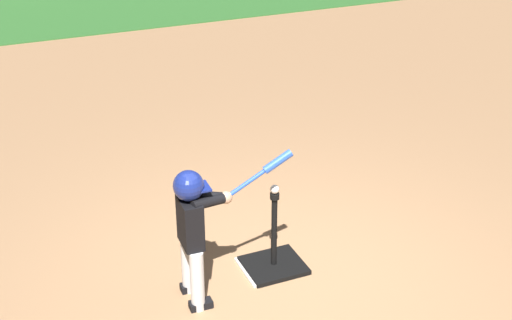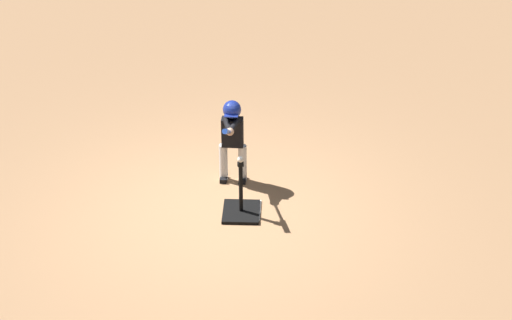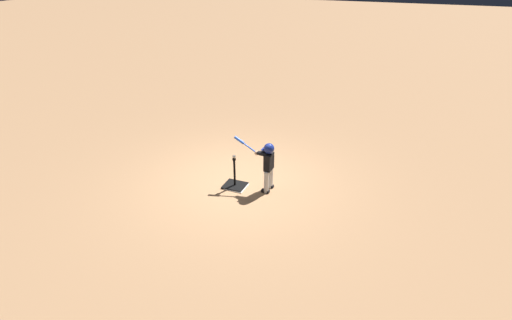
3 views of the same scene
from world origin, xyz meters
name	(u,v)px [view 2 (image 2 of 3)]	position (x,y,z in m)	size (l,w,h in m)	color
ground_plane	(219,212)	(0.00, 0.00, 0.00)	(90.00, 90.00, 0.00)	#AD7F56
home_plate	(243,210)	(-0.04, 0.29, 0.01)	(0.44, 0.44, 0.02)	white
batting_tee	(241,207)	(0.01, 0.28, 0.08)	(0.49, 0.44, 0.72)	black
batter_child	(232,132)	(-0.72, 0.13, 0.72)	(0.94, 0.36, 1.18)	silver
baseball	(240,159)	(0.01, 0.28, 0.75)	(0.07, 0.07, 0.07)	white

